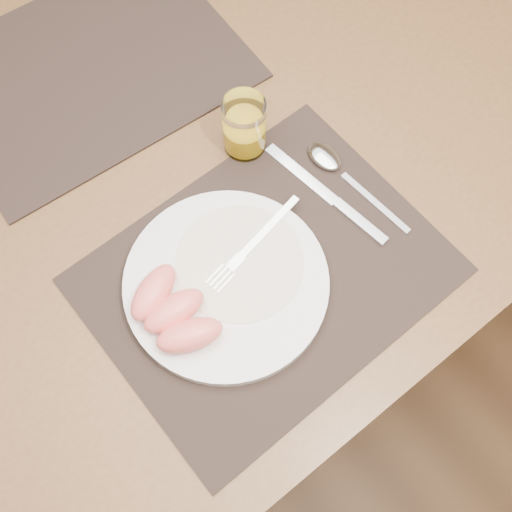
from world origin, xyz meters
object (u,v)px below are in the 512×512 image
object	(u,v)px
knife	(335,202)
spoon	(332,163)
placemat_far	(90,68)
fork	(248,250)
juice_glass	(244,128)
table	(184,189)
placemat_near	(266,275)
plate	(226,283)

from	to	relation	value
knife	spoon	distance (m)	0.06
placemat_far	fork	bearing A→B (deg)	-90.35
placemat_far	spoon	xyz separation A→B (m)	(0.18, -0.37, 0.01)
fork	knife	xyz separation A→B (m)	(0.15, -0.01, -0.02)
placemat_far	juice_glass	bearing A→B (deg)	-68.44
placemat_far	fork	xyz separation A→B (m)	(-0.00, -0.40, 0.02)
spoon	juice_glass	bearing A→B (deg)	126.02
table	knife	xyz separation A→B (m)	(0.13, -0.19, 0.09)
table	knife	world-z (taller)	knife
placemat_near	knife	world-z (taller)	knife
plate	fork	distance (m)	0.05
knife	placemat_far	bearing A→B (deg)	109.09
placemat_far	juice_glass	world-z (taller)	juice_glass
table	fork	distance (m)	0.21
placemat_near	plate	xyz separation A→B (m)	(-0.05, 0.02, 0.01)
plate	spoon	world-z (taller)	plate
table	spoon	bearing A→B (deg)	-41.07
fork	placemat_far	bearing A→B (deg)	89.65
placemat_far	plate	distance (m)	0.42
plate	fork	xyz separation A→B (m)	(0.05, 0.02, 0.01)
table	knife	bearing A→B (deg)	-56.03
placemat_near	juice_glass	bearing A→B (deg)	60.09
table	juice_glass	size ratio (longest dim) A/B	15.04
placemat_near	spoon	distance (m)	0.19
placemat_near	juice_glass	xyz separation A→B (m)	(0.10, 0.18, 0.04)
juice_glass	placemat_near	bearing A→B (deg)	-119.91
knife	juice_glass	distance (m)	0.16
fork	juice_glass	world-z (taller)	juice_glass
placemat_far	knife	xyz separation A→B (m)	(0.14, -0.41, 0.00)
table	juice_glass	distance (m)	0.16
placemat_far	fork	distance (m)	0.40
table	spoon	size ratio (longest dim) A/B	7.29
plate	juice_glass	size ratio (longest dim) A/B	2.90
plate	fork	world-z (taller)	fork
spoon	juice_glass	distance (m)	0.13
placemat_near	table	bearing A→B (deg)	86.70
table	plate	bearing A→B (deg)	-107.66
spoon	juice_glass	world-z (taller)	juice_glass
table	placemat_near	bearing A→B (deg)	-93.30
spoon	knife	bearing A→B (deg)	-126.10
juice_glass	fork	bearing A→B (deg)	-126.45
placemat_near	knife	distance (m)	0.15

